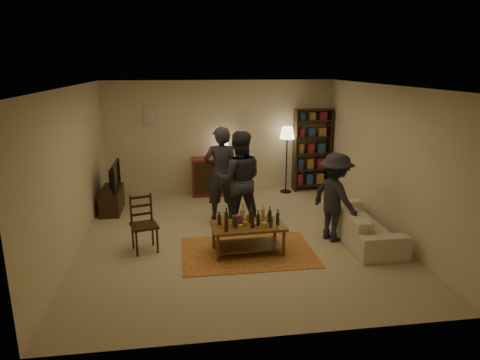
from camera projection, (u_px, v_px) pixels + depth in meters
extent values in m
plane|color=#C6B793|center=(237.00, 237.00, 7.82)|extent=(6.00, 6.00, 0.00)
plane|color=beige|center=(220.00, 137.00, 10.33)|extent=(5.50, 0.00, 5.50)
plane|color=beige|center=(72.00, 170.00, 7.09)|extent=(0.00, 6.00, 6.00)
plane|color=beige|center=(385.00, 160.00, 7.84)|extent=(0.00, 6.00, 6.00)
plane|color=beige|center=(274.00, 228.00, 4.60)|extent=(5.50, 0.00, 5.50)
plane|color=white|center=(236.00, 86.00, 7.11)|extent=(6.00, 6.00, 0.00)
cube|color=beige|center=(151.00, 115.00, 9.95)|extent=(0.35, 0.03, 0.45)
cube|color=beige|center=(245.00, 122.00, 10.30)|extent=(0.30, 0.03, 0.40)
cube|color=maroon|center=(248.00, 252.00, 7.17)|extent=(2.20, 1.50, 0.01)
cube|color=brown|center=(248.00, 226.00, 7.05)|extent=(1.23, 0.72, 0.04)
cube|color=brown|center=(248.00, 245.00, 7.14)|extent=(1.13, 0.61, 0.02)
cylinder|color=brown|center=(218.00, 249.00, 6.76)|extent=(0.05, 0.05, 0.45)
cylinder|color=brown|center=(284.00, 244.00, 6.96)|extent=(0.05, 0.05, 0.45)
cylinder|color=brown|center=(213.00, 236.00, 7.26)|extent=(0.05, 0.05, 0.45)
cylinder|color=brown|center=(275.00, 232.00, 7.47)|extent=(0.05, 0.05, 0.45)
cylinder|color=gold|center=(225.00, 225.00, 6.92)|extent=(0.07, 0.07, 0.10)
cylinder|color=gold|center=(240.00, 227.00, 6.81)|extent=(0.07, 0.07, 0.09)
cylinder|color=gold|center=(248.00, 217.00, 7.23)|extent=(0.07, 0.07, 0.11)
cylinder|color=gold|center=(264.00, 225.00, 6.91)|extent=(0.07, 0.07, 0.09)
cylinder|color=gold|center=(269.00, 216.00, 7.30)|extent=(0.07, 0.07, 0.10)
cylinder|color=gold|center=(245.00, 224.00, 6.97)|extent=(0.06, 0.06, 0.08)
cube|color=purple|center=(237.00, 220.00, 7.00)|extent=(0.16, 0.13, 0.18)
cylinder|color=gray|center=(255.00, 224.00, 7.04)|extent=(0.12, 0.12, 0.02)
cube|color=black|center=(144.00, 226.00, 7.12)|extent=(0.52, 0.52, 0.04)
cylinder|color=black|center=(137.00, 244.00, 6.96)|extent=(0.04, 0.04, 0.44)
cylinder|color=black|center=(157.00, 241.00, 7.10)|extent=(0.04, 0.04, 0.44)
cylinder|color=black|center=(133.00, 237.00, 7.26)|extent=(0.04, 0.04, 0.44)
cylinder|color=black|center=(153.00, 233.00, 7.40)|extent=(0.04, 0.04, 0.44)
cube|color=black|center=(141.00, 207.00, 7.20)|extent=(0.33, 0.12, 0.50)
cube|color=black|center=(112.00, 200.00, 9.13)|extent=(0.40, 1.00, 0.50)
imported|color=black|center=(111.00, 176.00, 9.00)|extent=(0.13, 0.97, 0.56)
cube|color=maroon|center=(213.00, 176.00, 10.27)|extent=(1.00, 0.48, 0.90)
cube|color=black|center=(214.00, 188.00, 10.09)|extent=(0.92, 0.02, 0.22)
cube|color=black|center=(214.00, 178.00, 10.02)|extent=(0.92, 0.02, 0.22)
cube|color=black|center=(214.00, 167.00, 9.95)|extent=(0.92, 0.02, 0.22)
cylinder|color=black|center=(223.00, 157.00, 10.18)|extent=(0.12, 0.12, 0.04)
cylinder|color=black|center=(223.00, 152.00, 10.15)|extent=(0.02, 0.02, 0.22)
cone|color=#FFE5B2|center=(223.00, 143.00, 10.09)|extent=(0.26, 0.26, 0.20)
cube|color=black|center=(295.00, 151.00, 10.46)|extent=(0.04, 0.34, 2.00)
cube|color=black|center=(329.00, 150.00, 10.58)|extent=(0.04, 0.34, 2.00)
cube|color=black|center=(310.00, 184.00, 10.74)|extent=(0.90, 0.34, 0.03)
cube|color=black|center=(311.00, 168.00, 10.64)|extent=(0.90, 0.34, 0.03)
cube|color=black|center=(312.00, 153.00, 10.53)|extent=(0.90, 0.34, 0.03)
cube|color=black|center=(313.00, 136.00, 10.43)|extent=(0.90, 0.34, 0.03)
cube|color=black|center=(313.00, 120.00, 10.32)|extent=(0.90, 0.34, 0.03)
cube|color=black|center=(314.00, 110.00, 10.26)|extent=(0.90, 0.34, 0.03)
cube|color=maroon|center=(299.00, 179.00, 10.66)|extent=(0.12, 0.22, 0.26)
cube|color=navy|center=(309.00, 178.00, 10.70)|extent=(0.15, 0.22, 0.26)
cube|color=olive|center=(319.00, 178.00, 10.73)|extent=(0.18, 0.22, 0.26)
cube|color=navy|center=(300.00, 163.00, 10.56)|extent=(0.12, 0.22, 0.24)
cube|color=olive|center=(309.00, 163.00, 10.59)|extent=(0.15, 0.22, 0.24)
cube|color=maroon|center=(320.00, 163.00, 10.63)|extent=(0.18, 0.22, 0.24)
cube|color=olive|center=(300.00, 148.00, 10.46)|extent=(0.12, 0.22, 0.22)
cube|color=maroon|center=(310.00, 148.00, 10.49)|extent=(0.15, 0.22, 0.22)
cube|color=navy|center=(321.00, 147.00, 10.53)|extent=(0.18, 0.22, 0.22)
cube|color=maroon|center=(301.00, 132.00, 10.36)|extent=(0.12, 0.22, 0.20)
cube|color=navy|center=(311.00, 132.00, 10.39)|extent=(0.15, 0.22, 0.20)
cube|color=olive|center=(321.00, 132.00, 10.43)|extent=(0.18, 0.22, 0.20)
cube|color=navy|center=(301.00, 116.00, 10.25)|extent=(0.12, 0.22, 0.18)
cube|color=olive|center=(311.00, 116.00, 10.29)|extent=(0.15, 0.22, 0.18)
cube|color=maroon|center=(322.00, 116.00, 10.33)|extent=(0.18, 0.22, 0.18)
cylinder|color=black|center=(286.00, 191.00, 10.56)|extent=(0.28, 0.28, 0.03)
cylinder|color=black|center=(286.00, 164.00, 10.38)|extent=(0.03, 0.03, 1.43)
cone|color=#FFE5B2|center=(287.00, 133.00, 10.18)|extent=(0.36, 0.36, 0.28)
imported|color=beige|center=(361.00, 223.00, 7.65)|extent=(0.81, 2.08, 0.61)
imported|color=#28272F|center=(221.00, 174.00, 8.51)|extent=(0.70, 0.47, 1.90)
imported|color=#26272E|center=(239.00, 180.00, 8.08)|extent=(0.98, 0.80, 1.87)
imported|color=#212228|center=(335.00, 197.00, 7.50)|extent=(0.95, 1.17, 1.59)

